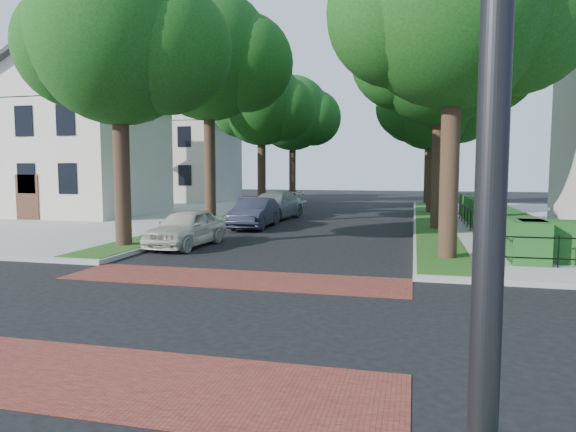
% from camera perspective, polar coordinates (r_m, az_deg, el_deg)
% --- Properties ---
extents(ground, '(120.00, 120.00, 0.00)m').
position_cam_1_polar(ground, '(10.57, -12.02, -10.45)').
color(ground, black).
rests_on(ground, ground).
extents(sidewalk_nw, '(30.00, 30.00, 0.15)m').
position_cam_1_polar(sidewalk_nw, '(37.08, -26.53, 0.41)').
color(sidewalk_nw, gray).
rests_on(sidewalk_nw, ground).
extents(crosswalk_far, '(9.00, 2.20, 0.01)m').
position_cam_1_polar(crosswalk_far, '(13.43, -6.03, -6.96)').
color(crosswalk_far, maroon).
rests_on(crosswalk_far, ground).
extents(crosswalk_near, '(9.00, 2.20, 0.01)m').
position_cam_1_polar(crosswalk_near, '(7.96, -22.51, -16.00)').
color(crosswalk_near, maroon).
rests_on(crosswalk_near, ground).
extents(grass_strip_ne, '(1.60, 29.80, 0.02)m').
position_cam_1_polar(grass_strip_ne, '(28.38, 15.62, -0.37)').
color(grass_strip_ne, '#1D4E16').
rests_on(grass_strip_ne, sidewalk_ne).
extents(grass_strip_nw, '(1.60, 29.80, 0.02)m').
position_cam_1_polar(grass_strip_nw, '(30.04, -5.44, 0.10)').
color(grass_strip_nw, '#1D4E16').
rests_on(grass_strip_nw, sidewalk_nw).
extents(tree_right_near, '(7.75, 6.67, 10.66)m').
position_cam_1_polar(tree_right_near, '(17.10, 18.30, 21.24)').
color(tree_right_near, black).
rests_on(tree_right_near, sidewalk_ne).
extents(tree_right_mid, '(8.25, 7.09, 11.22)m').
position_cam_1_polar(tree_right_mid, '(24.96, 16.86, 16.93)').
color(tree_right_mid, black).
rests_on(tree_right_mid, sidewalk_ne).
extents(tree_right_far, '(7.25, 6.23, 9.74)m').
position_cam_1_polar(tree_right_far, '(33.63, 15.98, 11.99)').
color(tree_right_far, black).
rests_on(tree_right_far, sidewalk_ne).
extents(tree_right_back, '(7.50, 6.45, 10.20)m').
position_cam_1_polar(tree_right_back, '(42.62, 15.54, 11.01)').
color(tree_right_back, black).
rests_on(tree_right_back, sidewalk_ne).
extents(tree_left_near, '(7.50, 6.45, 10.20)m').
position_cam_1_polar(tree_left_near, '(19.63, -17.72, 18.04)').
color(tree_left_near, black).
rests_on(tree_left_near, sidewalk_nw).
extents(tree_left_mid, '(8.00, 6.88, 11.48)m').
position_cam_1_polar(tree_left_mid, '(26.88, -8.41, 17.00)').
color(tree_left_mid, black).
rests_on(tree_left_mid, sidewalk_nw).
extents(tree_left_far, '(7.00, 6.02, 9.86)m').
position_cam_1_polar(tree_left_far, '(35.05, -2.73, 12.25)').
color(tree_left_far, black).
rests_on(tree_left_far, sidewalk_nw).
extents(tree_left_back, '(7.75, 6.66, 10.44)m').
position_cam_1_polar(tree_left_back, '(43.75, 0.71, 11.23)').
color(tree_left_back, black).
rests_on(tree_left_back, sidewalk_nw).
extents(hedge_main_road, '(1.00, 18.00, 1.20)m').
position_cam_1_polar(hedge_main_road, '(24.45, 21.34, -0.02)').
color(hedge_main_road, '#184417').
rests_on(hedge_main_road, sidewalk_ne).
extents(fence_main_road, '(0.06, 18.00, 0.90)m').
position_cam_1_polar(fence_main_road, '(24.37, 19.46, -0.33)').
color(fence_main_road, black).
rests_on(fence_main_road, sidewalk_ne).
extents(house_left_near, '(10.00, 9.00, 10.14)m').
position_cam_1_polar(house_left_near, '(33.77, -22.75, 8.57)').
color(house_left_near, beige).
rests_on(house_left_near, sidewalk_nw).
extents(house_left_far, '(10.00, 9.00, 10.14)m').
position_cam_1_polar(house_left_far, '(45.78, -12.18, 7.88)').
color(house_left_far, '#BAB6A7').
rests_on(house_left_far, sidewalk_nw).
extents(parked_car_front, '(1.90, 4.17, 1.39)m').
position_cam_1_polar(parked_car_front, '(19.14, -11.25, -1.30)').
color(parked_car_front, beige).
rests_on(parked_car_front, ground).
extents(parked_car_middle, '(1.74, 4.46, 1.45)m').
position_cam_1_polar(parked_car_middle, '(24.75, -3.76, 0.33)').
color(parked_car_middle, '#212332').
rests_on(parked_car_middle, ground).
extents(parked_car_rear, '(2.89, 5.55, 1.54)m').
position_cam_1_polar(parked_car_rear, '(29.03, -1.66, 1.15)').
color(parked_car_rear, gray).
rests_on(parked_car_rear, ground).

